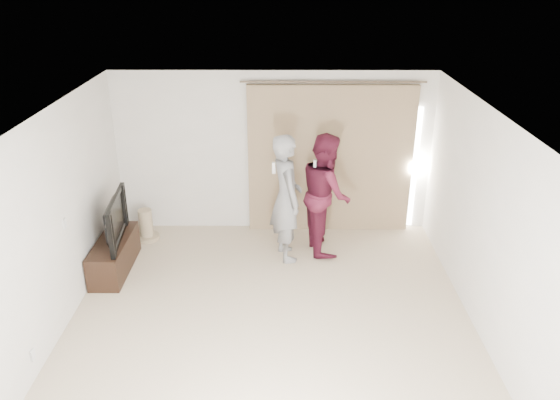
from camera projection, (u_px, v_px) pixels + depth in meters
The scene contains 10 objects.
floor at pixel (270, 326), 6.68m from camera, with size 5.50×5.50×0.00m, color #C0A890.
wall_back at pixel (274, 153), 8.67m from camera, with size 5.00×0.04×2.60m, color beige.
wall_left at pixel (49, 231), 6.16m from camera, with size 0.04×5.50×2.60m.
ceiling at pixel (269, 120), 5.62m from camera, with size 5.00×5.50×0.01m, color white.
curtain at pixel (331, 160), 8.64m from camera, with size 2.80×0.11×2.46m.
tv_console at pixel (114, 255), 7.81m from camera, with size 0.43×1.24×0.48m, color black.
tv at pixel (109, 219), 7.58m from camera, with size 1.13×0.15×0.65m, color black.
scratching_post at pixel (146, 227), 8.68m from camera, with size 0.38×0.38×0.51m.
person_man at pixel (286, 198), 7.88m from camera, with size 0.63×0.80×1.92m.
person_woman at pixel (326, 193), 8.13m from camera, with size 0.83×1.00×1.85m.
Camera 1 is at (0.15, -5.48, 4.12)m, focal length 35.00 mm.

